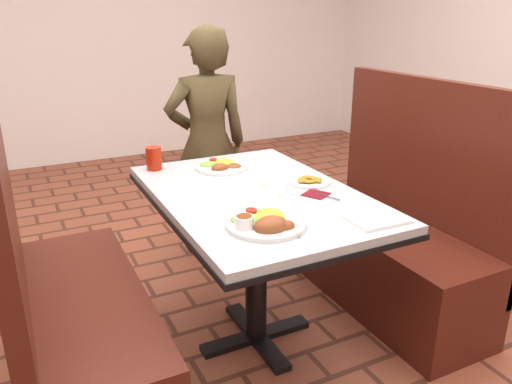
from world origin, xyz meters
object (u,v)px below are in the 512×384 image
near_dinner_plate (265,219)px  diner_person (207,144)px  far_dinner_plate (221,164)px  plantain_plate (310,181)px  booth_bench_left (74,324)px  booth_bench_right (392,244)px  red_tumbler (154,158)px  dining_table (256,213)px

near_dinner_plate → diner_person: bearing=77.3°
far_dinner_plate → plantain_plate: far_dinner_plate is taller
booth_bench_left → booth_bench_right: same height
booth_bench_left → plantain_plate: booth_bench_left is taller
far_dinner_plate → plantain_plate: bearing=-55.1°
near_dinner_plate → red_tumbler: (-0.16, 0.86, 0.02)m
diner_person → far_dinner_plate: size_ratio=5.62×
dining_table → booth_bench_left: 0.86m
booth_bench_left → near_dinner_plate: size_ratio=4.12×
dining_table → far_dinner_plate: bearing=90.3°
booth_bench_right → far_dinner_plate: size_ratio=4.77×
booth_bench_right → dining_table: bearing=180.0°
far_dinner_plate → plantain_plate: size_ratio=1.38×
booth_bench_right → plantain_plate: bearing=-179.4°
booth_bench_right → near_dinner_plate: booth_bench_right is taller
booth_bench_left → far_dinner_plate: booth_bench_left is taller
booth_bench_left → red_tumbler: 0.86m
booth_bench_right → plantain_plate: booth_bench_right is taller
diner_person → plantain_plate: (0.10, -1.03, 0.06)m
booth_bench_right → red_tumbler: 1.30m
near_dinner_plate → dining_table: bearing=68.5°
dining_table → red_tumbler: 0.61m
dining_table → booth_bench_right: size_ratio=1.01×
booth_bench_left → dining_table: bearing=0.0°
booth_bench_right → near_dinner_plate: size_ratio=4.12×
near_dinner_plate → plantain_plate: bearing=39.9°
booth_bench_right → far_dinner_plate: (-0.80, 0.38, 0.44)m
booth_bench_right → booth_bench_left: bearing=180.0°
red_tumbler → booth_bench_left: bearing=-134.1°
near_dinner_plate → far_dinner_plate: (0.13, 0.72, -0.01)m
diner_person → red_tumbler: (-0.47, -0.51, 0.10)m
booth_bench_left → red_tumbler: booth_bench_left is taller
booth_bench_left → near_dinner_plate: (0.66, -0.34, 0.45)m
dining_table → plantain_plate: size_ratio=6.65×
dining_table → diner_person: diner_person is taller
diner_person → far_dinner_plate: bearing=81.3°
diner_person → red_tumbler: diner_person is taller
booth_bench_left → diner_person: (0.97, 1.02, 0.38)m
dining_table → booth_bench_left: size_ratio=1.01×
booth_bench_left → near_dinner_plate: bearing=-27.4°
booth_bench_right → near_dinner_plate: (-0.93, -0.34, 0.45)m
near_dinner_plate → red_tumbler: size_ratio=2.59×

